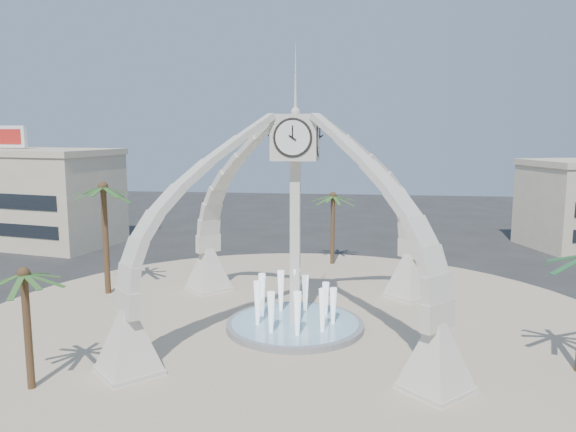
# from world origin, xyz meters

# --- Properties ---
(ground) EXTENTS (140.00, 140.00, 0.00)m
(ground) POSITION_xyz_m (0.00, 0.00, 0.00)
(ground) COLOR #282828
(ground) RESTS_ON ground
(plaza) EXTENTS (40.00, 40.00, 0.06)m
(plaza) POSITION_xyz_m (0.00, 0.00, 0.03)
(plaza) COLOR tan
(plaza) RESTS_ON ground
(clock_tower) EXTENTS (17.94, 17.94, 16.30)m
(clock_tower) POSITION_xyz_m (-0.00, -0.00, 6.49)
(clock_tower) COLOR beige
(clock_tower) RESTS_ON ground
(fountain) EXTENTS (8.00, 8.00, 3.62)m
(fountain) POSITION_xyz_m (0.00, 0.00, 0.29)
(fountain) COLOR gray
(fountain) RESTS_ON ground
(building_nw) EXTENTS (23.75, 13.73, 11.90)m
(building_nw) POSITION_xyz_m (-32.00, 22.00, 4.83)
(building_nw) COLOR #BBAE92
(building_nw) RESTS_ON ground
(palm_west) EXTENTS (5.00, 5.00, 8.41)m
(palm_west) POSITION_xyz_m (-13.92, 5.34, 7.46)
(palm_west) COLOR brown
(palm_west) RESTS_ON ground
(palm_north) EXTENTS (4.80, 4.80, 6.67)m
(palm_north) POSITION_xyz_m (1.34, 16.27, 5.87)
(palm_north) COLOR brown
(palm_north) RESTS_ON ground
(palm_south) EXTENTS (3.65, 3.65, 5.98)m
(palm_south) POSITION_xyz_m (-10.77, -9.15, 5.23)
(palm_south) COLOR brown
(palm_south) RESTS_ON ground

